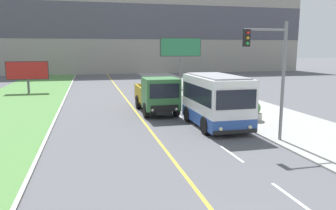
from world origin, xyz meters
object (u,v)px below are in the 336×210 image
billboard_large (181,49)px  planter_round_second (219,99)px  billboard_small (27,71)px  city_bus (216,101)px  traffic_light_mast (272,67)px  dump_truck (158,96)px  planter_round_third (198,91)px  planter_round_near (253,112)px

billboard_large → planter_round_second: size_ratio=4.56×
billboard_large → billboard_small: 17.32m
city_bus → traffic_light_mast: bearing=-69.2°
dump_truck → planter_round_second: 5.56m
city_bus → planter_round_third: bearing=76.4°
city_bus → planter_round_third: 11.85m
dump_truck → billboard_small: bearing=127.2°
city_bus → billboard_large: size_ratio=0.95×
billboard_small → planter_round_near: size_ratio=3.40×
planter_round_second → city_bus: bearing=-114.1°
traffic_light_mast → planter_round_third: bearing=84.7°
city_bus → planter_round_second: 6.80m
traffic_light_mast → dump_truck: bearing=115.5°
planter_round_second → planter_round_third: (0.03, 5.33, -0.00)m
planter_round_third → city_bus: bearing=-103.6°
traffic_light_mast → billboard_small: (-14.91, 22.72, -1.45)m
city_bus → planter_round_second: size_ratio=4.32×
traffic_light_mast → planter_round_near: 5.67m
planter_round_near → planter_round_second: 5.34m
city_bus → planter_round_second: bearing=65.9°
billboard_small → dump_truck: bearing=-52.8°
billboard_large → planter_round_near: (-0.69, -19.59, -3.97)m
dump_truck → billboard_large: billboard_large is taller
city_bus → dump_truck: 5.23m
city_bus → planter_round_second: city_bus is taller
planter_round_near → dump_truck: bearing=145.4°
dump_truck → traffic_light_mast: 9.42m
city_bus → billboard_large: (3.59, 20.41, 3.03)m
dump_truck → traffic_light_mast: traffic_light_mast is taller
planter_round_second → dump_truck: bearing=-163.3°
city_bus → planter_round_third: size_ratio=4.32×
traffic_light_mast → billboard_small: bearing=123.3°
traffic_light_mast → planter_round_third: traffic_light_mast is taller
dump_truck → billboard_small: 18.23m
billboard_large → planter_round_near: billboard_large is taller
city_bus → traffic_light_mast: traffic_light_mast is taller
planter_round_second → planter_round_third: 5.33m
planter_round_near → planter_round_third: 10.67m
planter_round_near → planter_round_second: bearing=91.6°
billboard_large → planter_round_near: size_ratio=4.74×
traffic_light_mast → billboard_small: traffic_light_mast is taller
dump_truck → planter_round_near: dump_truck is taller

